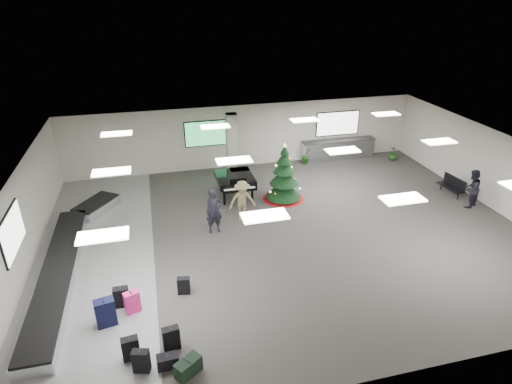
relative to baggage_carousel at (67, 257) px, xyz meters
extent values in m
plane|color=#353230|center=(7.84, 0.08, -0.21)|extent=(18.00, 18.00, 0.00)
cube|color=#B4ADA4|center=(7.84, 7.08, 1.39)|extent=(18.00, 0.02, 3.20)
cube|color=#B4ADA4|center=(7.84, -6.92, 1.39)|extent=(18.00, 0.02, 3.20)
cube|color=#B4ADA4|center=(-1.16, 0.08, 1.39)|extent=(0.02, 14.00, 3.20)
cube|color=#B4ADA4|center=(16.84, 0.08, 1.39)|extent=(0.02, 14.00, 3.20)
cube|color=silver|center=(7.84, 0.08, 2.99)|extent=(18.00, 14.00, 0.02)
cube|color=slate|center=(0.84, 0.08, -0.21)|extent=(4.00, 14.00, 0.01)
cube|color=#9E9B91|center=(6.84, 5.68, 1.39)|extent=(0.50, 0.50, 3.20)
cube|color=green|center=(5.84, 7.03, 1.69)|extent=(2.20, 0.08, 1.30)
cube|color=white|center=(12.84, 7.03, 1.69)|extent=(2.40, 0.08, 1.30)
cube|color=white|center=(-1.11, -0.92, 1.69)|extent=(0.08, 2.10, 1.30)
cube|color=white|center=(1.84, -3.92, 2.93)|extent=(1.20, 0.60, 0.04)
cube|color=white|center=(1.84, 0.08, 2.93)|extent=(1.20, 0.60, 0.04)
cube|color=white|center=(1.84, 4.08, 2.93)|extent=(1.20, 0.60, 0.04)
cube|color=white|center=(5.84, -3.92, 2.93)|extent=(1.20, 0.60, 0.04)
cube|color=white|center=(5.84, 0.08, 2.93)|extent=(1.20, 0.60, 0.04)
cube|color=white|center=(5.84, 4.08, 2.93)|extent=(1.20, 0.60, 0.04)
cube|color=white|center=(9.84, -3.92, 2.93)|extent=(1.20, 0.60, 0.04)
cube|color=white|center=(9.84, 0.08, 2.93)|extent=(1.20, 0.60, 0.04)
cube|color=white|center=(9.84, 4.08, 2.93)|extent=(1.20, 0.60, 0.04)
cube|color=white|center=(13.84, 0.08, 2.93)|extent=(1.20, 0.60, 0.04)
cube|color=white|center=(13.84, 4.08, 2.93)|extent=(1.20, 0.60, 0.04)
cube|color=silver|center=(-0.16, -0.92, -0.02)|extent=(1.00, 8.00, 0.38)
cube|color=black|center=(-0.16, -0.92, 0.19)|extent=(0.95, 7.90, 0.05)
cube|color=silver|center=(0.64, 3.68, -0.02)|extent=(1.97, 2.21, 0.38)
cube|color=black|center=(0.64, 3.68, 0.19)|extent=(1.87, 2.10, 0.05)
cube|color=silver|center=(12.84, 6.73, 0.31)|extent=(4.00, 0.60, 1.05)
cube|color=#2A2A2D|center=(12.84, 6.73, 0.85)|extent=(4.05, 0.65, 0.04)
cube|color=black|center=(2.39, -5.27, 0.10)|extent=(0.45, 0.32, 0.63)
cube|color=black|center=(2.39, -5.27, 0.42)|extent=(0.06, 0.14, 0.02)
cube|color=black|center=(3.16, -4.72, 0.12)|extent=(0.46, 0.28, 0.67)
cube|color=black|center=(3.16, -4.72, 0.47)|extent=(0.05, 0.14, 0.02)
cube|color=#DC1C73|center=(2.16, -3.03, 0.12)|extent=(0.49, 0.37, 0.67)
cube|color=black|center=(2.16, -3.03, 0.47)|extent=(0.07, 0.15, 0.02)
cube|color=black|center=(3.68, -2.57, 0.07)|extent=(0.40, 0.26, 0.56)
cube|color=black|center=(3.68, -2.57, 0.35)|extent=(0.05, 0.13, 0.02)
cube|color=black|center=(1.47, -3.40, 0.20)|extent=(0.59, 0.41, 0.83)
cube|color=black|center=(1.47, -3.40, 0.63)|extent=(0.07, 0.19, 0.02)
cube|color=black|center=(2.14, -4.80, 0.11)|extent=(0.45, 0.28, 0.64)
cube|color=black|center=(2.14, -4.80, 0.44)|extent=(0.05, 0.14, 0.02)
cube|color=black|center=(3.48, -5.65, 0.01)|extent=(0.73, 0.65, 0.44)
cube|color=black|center=(3.48, -5.65, 0.24)|extent=(0.14, 0.18, 0.02)
cube|color=black|center=(1.86, -2.70, 0.10)|extent=(0.43, 0.25, 0.63)
cube|color=black|center=(1.86, -2.70, 0.43)|extent=(0.03, 0.15, 0.02)
cube|color=black|center=(3.02, -5.30, -0.04)|extent=(0.54, 0.32, 0.35)
cube|color=black|center=(3.02, -5.30, 0.14)|extent=(0.04, 0.18, 0.02)
cone|color=maroon|center=(8.56, 2.86, -0.16)|extent=(1.83, 1.83, 0.12)
cylinder|color=#3F2819|center=(8.56, 2.86, 0.03)|extent=(0.12, 0.12, 0.48)
cone|color=black|center=(8.56, 2.86, 0.32)|extent=(1.54, 1.54, 0.87)
cone|color=black|center=(8.56, 2.86, 0.89)|extent=(1.25, 1.25, 0.77)
cone|color=black|center=(8.56, 2.86, 1.37)|extent=(0.96, 0.96, 0.67)
cone|color=black|center=(8.56, 2.86, 1.76)|extent=(0.67, 0.67, 0.58)
cone|color=black|center=(8.56, 2.86, 2.10)|extent=(0.38, 0.38, 0.43)
cone|color=#FFE566|center=(8.56, 2.86, 2.31)|extent=(0.15, 0.15, 0.17)
cube|color=black|center=(6.55, 3.64, 0.63)|extent=(1.59, 1.80, 0.29)
cube|color=black|center=(6.54, 2.67, 0.55)|extent=(1.49, 0.31, 0.10)
cube|color=white|center=(6.54, 2.64, 0.61)|extent=(1.33, 0.15, 0.02)
cube|color=black|center=(6.54, 2.92, 0.83)|extent=(0.72, 0.03, 0.23)
cylinder|color=black|center=(5.93, 2.92, 0.14)|extent=(0.10, 0.10, 0.70)
cylinder|color=black|center=(7.16, 2.92, 0.14)|extent=(0.10, 0.10, 0.70)
cylinder|color=black|center=(6.55, 4.36, 0.14)|extent=(0.10, 0.10, 0.70)
cube|color=black|center=(15.92, 1.41, 0.15)|extent=(0.56, 1.35, 0.05)
cylinder|color=black|center=(15.92, 0.88, -0.04)|extent=(0.05, 0.05, 0.35)
cylinder|color=black|center=(15.92, 1.93, -0.04)|extent=(0.05, 0.05, 0.35)
cube|color=black|center=(16.13, 1.41, 0.40)|extent=(0.17, 1.31, 0.44)
imported|color=black|center=(5.18, 0.81, 0.68)|extent=(0.70, 0.52, 1.78)
imported|color=#867C53|center=(6.41, 1.49, 0.63)|extent=(1.11, 0.68, 1.68)
imported|color=black|center=(15.96, 0.21, 0.63)|extent=(1.01, 0.93, 1.68)
imported|color=#133912|center=(10.91, 6.50, 0.24)|extent=(0.58, 0.63, 0.91)
imported|color=#133912|center=(15.67, 5.85, 0.16)|extent=(0.50, 0.50, 0.75)
camera|label=1|loc=(3.26, -13.25, 8.31)|focal=30.00mm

